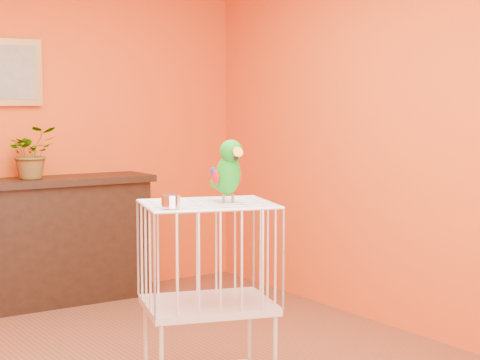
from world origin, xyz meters
TOP-DOWN VIEW (x-y plane):
  - room_shell at (0.00, 0.00)m, footprint 4.50×4.50m
  - console_cabinet at (0.42, 2.02)m, footprint 1.29×0.46m
  - potted_plant at (0.15, 2.02)m, footprint 0.36×0.40m
  - framed_picture at (0.00, 2.22)m, footprint 0.62×0.04m
  - birdcage at (0.30, -0.25)m, footprint 0.77×0.67m
  - feed_cup at (0.03, -0.34)m, footprint 0.09×0.09m
  - parrot at (0.39, -0.29)m, footprint 0.17×0.30m

SIDE VIEW (x-z plane):
  - console_cabinet at x=0.42m, z-range 0.00..0.96m
  - birdcage at x=0.30m, z-range 0.02..1.03m
  - feed_cup at x=0.03m, z-range 1.01..1.08m
  - potted_plant at x=0.15m, z-range 0.96..1.26m
  - parrot at x=0.39m, z-range 1.01..1.34m
  - room_shell at x=0.00m, z-range -0.67..3.83m
  - framed_picture at x=0.00m, z-range 1.50..2.00m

